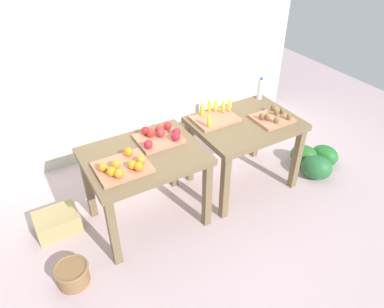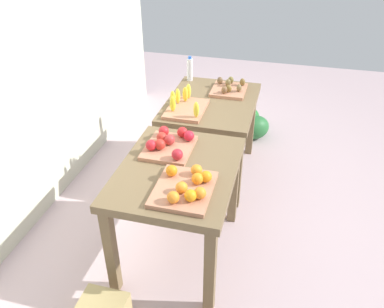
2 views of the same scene
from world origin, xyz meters
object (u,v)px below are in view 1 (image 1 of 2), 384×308
Objects in this scene: display_table_left at (144,165)px; kiwi_bin at (273,117)px; water_bottle at (260,89)px; cardboard_produce_box at (57,222)px; display_table_right at (245,131)px; apple_bin at (160,136)px; orange_bin at (123,166)px; wicker_basket at (72,274)px; watermelon_pile at (315,160)px; banana_crate at (215,116)px.

kiwi_bin reaches higher than display_table_left.
water_bottle is 2.50m from cardboard_produce_box.
water_bottle is at bearing 11.68° from display_table_left.
display_table_right is 2.51× the size of apple_bin.
apple_bin is at bearing 29.03° from orange_bin.
display_table_right is at bearing 5.34° from orange_bin.
apple_bin is 1.39m from wicker_basket.
watermelon_pile is (1.79, -0.37, -0.71)m from apple_bin.
orange_bin is at bearing -165.93° from water_bottle.
display_table_right is 1.52× the size of watermelon_pile.
cardboard_produce_box is at bearing 169.17° from watermelon_pile.
wicker_basket is at bearing -174.09° from kiwi_bin.
water_bottle is (1.78, 0.45, 0.08)m from orange_bin.
kiwi_bin is (0.25, -0.12, 0.15)m from display_table_right.
watermelon_pile is at bearing -10.65° from kiwi_bin.
orange_bin is 0.99m from wicker_basket.
display_table_left is at bearing -150.23° from apple_bin.
cardboard_produce_box is at bearing 176.07° from banana_crate.
cardboard_produce_box is (-0.58, 0.43, -0.73)m from orange_bin.
display_table_right is at bearing -36.26° from banana_crate.
banana_crate is at bearing 17.20° from wicker_basket.
display_table_left is at bearing -20.11° from cardboard_produce_box.
apple_bin is at bearing 23.90° from wicker_basket.
orange_bin reaches higher than display_table_left.
display_table_right is 1.37m from orange_bin.
display_table_right reaches higher than watermelon_pile.
display_table_left is 1.60m from water_bottle.
orange_bin is (-0.24, -0.13, 0.16)m from display_table_left.
water_bottle is 0.87× the size of wicker_basket.
watermelon_pile is at bearing -50.07° from water_bottle.
wicker_basket is at bearing -177.85° from watermelon_pile.
display_table_left is 1.00× the size of display_table_right.
watermelon_pile is (1.15, -0.43, -0.71)m from banana_crate.
kiwi_bin is (1.37, -0.12, 0.15)m from display_table_left.
wicker_basket is (-2.22, -0.23, -0.73)m from kiwi_bin.
display_table_left reaches higher than wicker_basket.
apple_bin is 0.61× the size of watermelon_pile.
apple_bin is at bearing 171.86° from display_table_right.
watermelon_pile is at bearing -6.86° from display_table_left.
orange_bin reaches higher than kiwi_bin.
water_bottle is (0.18, 0.44, 0.09)m from kiwi_bin.
cardboard_produce_box is (-2.36, -0.02, -0.81)m from water_bottle.
display_table_left is 2.60× the size of cardboard_produce_box.
water_bottle is (1.32, 0.19, 0.08)m from apple_bin.
kiwi_bin is 0.53× the size of watermelon_pile.
display_table_left is 2.33× the size of banana_crate.
orange_bin is at bearing -150.97° from apple_bin.
cardboard_produce_box is (-1.94, 0.30, -0.58)m from display_table_right.
display_table_left is 1.12m from display_table_right.
display_table_left is 1.09m from wicker_basket.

